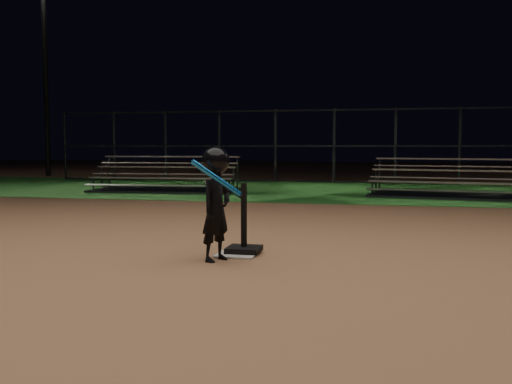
% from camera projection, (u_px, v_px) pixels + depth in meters
% --- Properties ---
extents(ground, '(80.00, 80.00, 0.00)m').
position_uv_depth(ground, '(237.00, 255.00, 6.50)').
color(ground, '#A7724B').
rests_on(ground, ground).
extents(grass_strip, '(60.00, 8.00, 0.01)m').
position_uv_depth(grass_strip, '(325.00, 190.00, 16.22)').
color(grass_strip, '#1E591C').
rests_on(grass_strip, ground).
extents(home_plate, '(0.45, 0.45, 0.02)m').
position_uv_depth(home_plate, '(237.00, 254.00, 6.49)').
color(home_plate, beige).
rests_on(home_plate, ground).
extents(batting_tee, '(0.38, 0.38, 0.80)m').
position_uv_depth(batting_tee, '(244.00, 239.00, 6.58)').
color(batting_tee, black).
rests_on(batting_tee, home_plate).
extents(child_batter, '(0.51, 0.54, 1.24)m').
position_uv_depth(child_batter, '(216.00, 201.00, 6.15)').
color(child_batter, black).
rests_on(child_batter, ground).
extents(bleacher_left, '(4.06, 2.15, 0.97)m').
position_uv_depth(bleacher_left, '(166.00, 184.00, 15.72)').
color(bleacher_left, silver).
rests_on(bleacher_left, ground).
extents(bleacher_right, '(4.10, 2.47, 0.94)m').
position_uv_depth(bleacher_right, '(452.00, 189.00, 13.90)').
color(bleacher_right, '#B9BABE').
rests_on(bleacher_right, ground).
extents(backstop_fence, '(20.08, 0.08, 2.50)m').
position_uv_depth(backstop_fence, '(334.00, 146.00, 19.04)').
color(backstop_fence, '#38383D').
rests_on(backstop_fence, ground).
extents(light_pole_left, '(0.90, 0.53, 8.30)m').
position_uv_depth(light_pole_left, '(44.00, 55.00, 23.24)').
color(light_pole_left, '#2D2D30').
rests_on(light_pole_left, ground).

